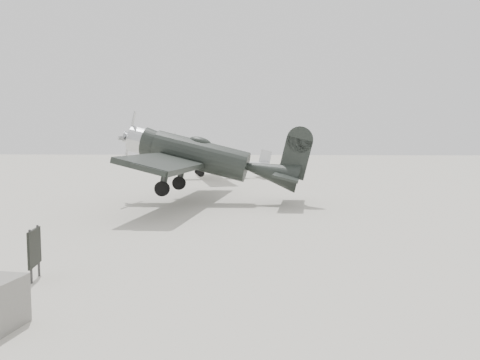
# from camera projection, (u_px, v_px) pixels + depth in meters

# --- Properties ---
(ground) EXTENTS (160.00, 160.00, 0.00)m
(ground) POSITION_uv_depth(u_px,v_px,m) (272.00, 214.00, 21.26)
(ground) COLOR #A5A293
(ground) RESTS_ON ground
(lowwing_monoplane) EXTENTS (9.94, 13.92, 4.48)m
(lowwing_monoplane) POSITION_uv_depth(u_px,v_px,m) (209.00, 159.00, 24.87)
(lowwing_monoplane) COLOR black
(lowwing_monoplane) RESTS_ON ground
(highwing_monoplane) EXTENTS (8.83, 12.33, 3.49)m
(highwing_monoplane) POSITION_uv_depth(u_px,v_px,m) (218.00, 153.00, 40.56)
(highwing_monoplane) COLOR #A7AAAC
(highwing_monoplane) RESTS_ON ground
(sign_board) EXTENTS (0.22, 0.89, 1.29)m
(sign_board) POSITION_uv_depth(u_px,v_px,m) (34.00, 248.00, 11.29)
(sign_board) COLOR #333333
(sign_board) RESTS_ON ground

